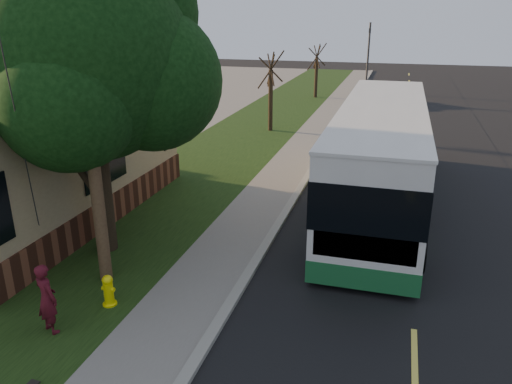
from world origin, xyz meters
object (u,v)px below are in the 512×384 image
(bare_tree_near, at_px, (271,93))
(skateboarder, at_px, (47,298))
(fire_hydrant, at_px, (108,290))
(bare_tree_far, at_px, (316,72))
(transit_bus, at_px, (380,153))
(traffic_signal, at_px, (368,53))
(distant_car, at_px, (386,95))
(leafy_tree, at_px, (91,60))
(utility_pole, at_px, (85,93))
(dumpster, at_px, (94,150))

(bare_tree_near, relative_size, skateboarder, 2.82)
(fire_hydrant, xyz_separation_m, bare_tree_far, (-0.40, 30.00, 1.57))
(transit_bus, xyz_separation_m, skateboarder, (-6.03, -9.48, -0.99))
(bare_tree_near, relative_size, traffic_signal, 0.78)
(skateboarder, xyz_separation_m, distant_car, (5.55, 29.96, -0.15))
(traffic_signal, height_order, skateboarder, traffic_signal)
(leafy_tree, xyz_separation_m, skateboarder, (0.94, -3.85, -4.33))
(fire_hydrant, bearing_deg, skateboarder, -117.71)
(leafy_tree, distance_m, transit_bus, 9.56)
(bare_tree_near, xyz_separation_m, skateboarder, (0.27, -19.20, -1.32))
(traffic_signal, xyz_separation_m, distant_car, (1.82, -5.23, -2.48))
(utility_pole, xyz_separation_m, bare_tree_far, (0.31, 29.01, -2.63))
(transit_bus, bearing_deg, skateboarder, -122.46)
(utility_pole, xyz_separation_m, distant_car, (5.63, 27.77, -3.95))
(dumpster, bearing_deg, leafy_tree, -54.38)
(leafy_tree, height_order, traffic_signal, leafy_tree)
(utility_pole, bearing_deg, fire_hydrant, -54.62)
(fire_hydrant, height_order, leafy_tree, leafy_tree)
(fire_hydrant, bearing_deg, distant_car, 80.29)
(utility_pole, xyz_separation_m, transit_bus, (6.10, 7.29, -2.81))
(dumpster, bearing_deg, utility_pole, -55.79)
(skateboarder, bearing_deg, fire_hydrant, -96.03)
(transit_bus, height_order, dumpster, transit_bus)
(utility_pole, distance_m, bare_tree_far, 29.13)
(fire_hydrant, bearing_deg, dumpster, 124.33)
(leafy_tree, relative_size, transit_bus, 0.62)
(bare_tree_far, bearing_deg, traffic_signal, 48.81)
(leafy_tree, relative_size, traffic_signal, 1.42)
(transit_bus, distance_m, dumpster, 12.16)
(fire_hydrant, height_order, dumpster, dumpster)
(utility_pole, distance_m, traffic_signal, 33.26)
(bare_tree_near, distance_m, traffic_signal, 16.52)
(bare_tree_near, height_order, dumpster, bare_tree_near)
(traffic_signal, bearing_deg, distant_car, -70.79)
(bare_tree_near, xyz_separation_m, dumpster, (-5.72, -8.30, -1.49))
(traffic_signal, relative_size, dumpster, 3.47)
(dumpster, bearing_deg, skateboarder, -61.18)
(bare_tree_far, distance_m, skateboarder, 31.22)
(utility_pole, bearing_deg, distant_car, 78.54)
(bare_tree_far, xyz_separation_m, transit_bus, (5.80, -21.72, -0.18))
(leafy_tree, height_order, bare_tree_near, leafy_tree)
(bare_tree_near, bearing_deg, dumpster, -124.57)
(leafy_tree, xyz_separation_m, traffic_signal, (4.67, 31.35, -2.00))
(traffic_signal, bearing_deg, transit_bus, -84.89)
(bare_tree_far, xyz_separation_m, skateboarder, (-0.23, -31.20, -1.17))
(traffic_signal, distance_m, transit_bus, 25.86)
(bare_tree_far, bearing_deg, fire_hydrant, -89.24)
(bare_tree_near, distance_m, dumpster, 10.19)
(dumpster, height_order, distant_car, distant_car)
(utility_pole, bearing_deg, transit_bus, 50.04)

